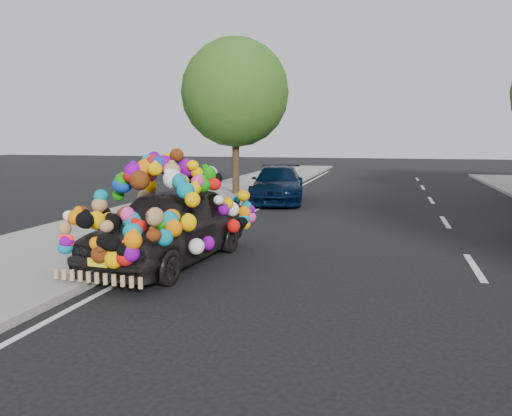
# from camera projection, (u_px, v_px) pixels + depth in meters

# --- Properties ---
(ground) EXTENTS (100.00, 100.00, 0.00)m
(ground) POSITION_uv_depth(u_px,v_px,m) (277.00, 255.00, 9.79)
(ground) COLOR black
(ground) RESTS_ON ground
(sidewalk) EXTENTS (4.00, 60.00, 0.12)m
(sidewalk) POSITION_uv_depth(u_px,v_px,m) (85.00, 241.00, 10.88)
(sidewalk) COLOR gray
(sidewalk) RESTS_ON ground
(kerb) EXTENTS (0.15, 60.00, 0.13)m
(kerb) POSITION_uv_depth(u_px,v_px,m) (167.00, 245.00, 10.38)
(kerb) COLOR gray
(kerb) RESTS_ON ground
(lane_markings) EXTENTS (6.00, 50.00, 0.01)m
(lane_markings) POSITION_uv_depth(u_px,v_px,m) (475.00, 267.00, 8.86)
(lane_markings) COLOR silver
(lane_markings) RESTS_ON ground
(tree_near_sidewalk) EXTENTS (4.20, 4.20, 6.13)m
(tree_near_sidewalk) POSITION_uv_depth(u_px,v_px,m) (235.00, 93.00, 19.29)
(tree_near_sidewalk) COLOR #332114
(tree_near_sidewalk) RESTS_ON ground
(plush_art_car) EXTENTS (2.38, 4.45, 2.04)m
(plush_art_car) POSITION_uv_depth(u_px,v_px,m) (169.00, 207.00, 9.12)
(plush_art_car) COLOR black
(plush_art_car) RESTS_ON ground
(navy_sedan) EXTENTS (2.47, 4.64, 1.28)m
(navy_sedan) POSITION_uv_depth(u_px,v_px,m) (278.00, 184.00, 17.95)
(navy_sedan) COLOR black
(navy_sedan) RESTS_ON ground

